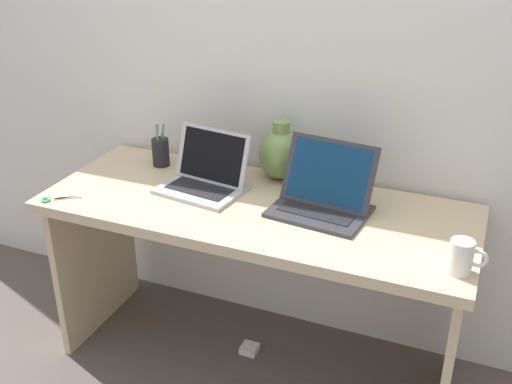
# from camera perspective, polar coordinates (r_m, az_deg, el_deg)

# --- Properties ---
(ground_plane) EXTENTS (6.00, 6.00, 0.00)m
(ground_plane) POSITION_cam_1_polar(r_m,az_deg,el_deg) (2.67, 0.00, -15.32)
(ground_plane) COLOR #564C47
(back_wall) EXTENTS (4.40, 0.04, 2.40)m
(back_wall) POSITION_cam_1_polar(r_m,az_deg,el_deg) (2.41, 3.30, 12.43)
(back_wall) COLOR silver
(back_wall) RESTS_ON ground
(desk) EXTENTS (1.59, 0.63, 0.73)m
(desk) POSITION_cam_1_polar(r_m,az_deg,el_deg) (2.33, 0.00, -4.46)
(desk) COLOR #D1B78C
(desk) RESTS_ON ground
(laptop_left) EXTENTS (0.34, 0.28, 0.22)m
(laptop_left) POSITION_cam_1_polar(r_m,az_deg,el_deg) (2.36, -4.62, 1.65)
(laptop_left) COLOR #B2B2B7
(laptop_left) RESTS_ON desk
(laptop_right) EXTENTS (0.36, 0.29, 0.24)m
(laptop_right) POSITION_cam_1_polar(r_m,az_deg,el_deg) (2.20, 6.30, -0.13)
(laptop_right) COLOR #333338
(laptop_right) RESTS_ON desk
(green_vase) EXTENTS (0.17, 0.17, 0.24)m
(green_vase) POSITION_cam_1_polar(r_m,az_deg,el_deg) (2.43, 2.30, 3.56)
(green_vase) COLOR #75934C
(green_vase) RESTS_ON desk
(coffee_mug) EXTENTS (0.11, 0.07, 0.11)m
(coffee_mug) POSITION_cam_1_polar(r_m,az_deg,el_deg) (1.93, 18.51, -5.72)
(coffee_mug) COLOR white
(coffee_mug) RESTS_ON desk
(pen_cup) EXTENTS (0.07, 0.07, 0.18)m
(pen_cup) POSITION_cam_1_polar(r_m,az_deg,el_deg) (2.59, -8.81, 3.72)
(pen_cup) COLOR black
(pen_cup) RESTS_ON desk
(scissors) EXTENTS (0.13, 0.11, 0.01)m
(scissors) POSITION_cam_1_polar(r_m,az_deg,el_deg) (2.41, -18.21, -0.62)
(scissors) COLOR #B7B7BC
(scissors) RESTS_ON desk
(power_brick) EXTENTS (0.07, 0.07, 0.03)m
(power_brick) POSITION_cam_1_polar(r_m,az_deg,el_deg) (2.70, -0.61, -14.30)
(power_brick) COLOR white
(power_brick) RESTS_ON ground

